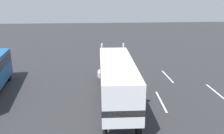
{
  "coord_description": "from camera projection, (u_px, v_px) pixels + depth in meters",
  "views": [
    {
      "loc": [
        -24.82,
        2.54,
        9.09
      ],
      "look_at": [
        0.29,
        0.43,
        1.6
      ],
      "focal_mm": 38.49,
      "sensor_mm": 36.0,
      "label": 1
    }
  ],
  "objects": [
    {
      "name": "lane_stripe_mid",
      "position": [
        167.0,
        76.0,
        28.19
      ],
      "size": [
        4.4,
        0.18,
        0.01
      ],
      "primitive_type": "cube",
      "rotation": [
        0.0,
        0.0,
        0.0
      ],
      "color": "silver",
      "rests_on": "ground_plane"
    },
    {
      "name": "ground_plane",
      "position": [
        116.0,
        82.0,
        26.5
      ],
      "size": [
        120.0,
        120.0,
        0.0
      ],
      "primitive_type": "plane",
      "color": "#2D2D30"
    },
    {
      "name": "person_bystander",
      "position": [
        143.0,
        94.0,
        20.79
      ],
      "size": [
        0.34,
        0.46,
        1.63
      ],
      "color": "#2D3347",
      "rests_on": "ground_plane"
    },
    {
      "name": "lane_stripe_far",
      "position": [
        216.0,
        92.0,
        23.49
      ],
      "size": [
        4.4,
        0.26,
        0.01
      ],
      "primitive_type": "cube",
      "rotation": [
        0.0,
        0.0,
        -0.02
      ],
      "color": "silver",
      "rests_on": "ground_plane"
    },
    {
      "name": "semi_truck",
      "position": [
        116.0,
        77.0,
        20.29
      ],
      "size": [
        14.24,
        2.98,
        4.5
      ],
      "color": "white",
      "rests_on": "ground_plane"
    },
    {
      "name": "lane_stripe_near",
      "position": [
        161.0,
        101.0,
        21.52
      ],
      "size": [
        4.4,
        0.44,
        0.01
      ],
      "primitive_type": "cube",
      "rotation": [
        0.0,
        0.0,
        -0.06
      ],
      "color": "silver",
      "rests_on": "ground_plane"
    }
  ]
}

